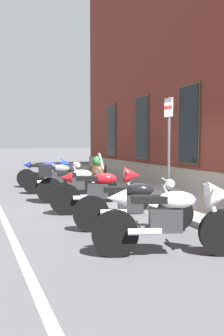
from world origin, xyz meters
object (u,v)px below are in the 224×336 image
object	(u,v)px
motorcycle_blue_sport	(49,172)
motorcycle_red_sport	(104,189)
motorcycle_grey_naked	(58,178)
parking_sign	(169,134)
motorcycle_white_sport	(175,216)
barrel_planter	(98,171)
motorcycle_silver_touring	(73,182)
motorcycle_black_naked	(134,205)

from	to	relation	value
motorcycle_blue_sport	motorcycle_red_sport	xyz separation A→B (m)	(5.11, 0.17, 0.01)
motorcycle_grey_naked	parking_sign	bearing A→B (deg)	33.89
motorcycle_blue_sport	motorcycle_white_sport	world-z (taller)	motorcycle_white_sport
motorcycle_red_sport	barrel_planter	size ratio (longest dim) A/B	2.30
barrel_planter	motorcycle_grey_naked	bearing A→B (deg)	-45.05
motorcycle_grey_naked	barrel_planter	bearing A→B (deg)	134.95
motorcycle_silver_touring	barrel_planter	xyz separation A→B (m)	(-3.60, 1.88, -0.03)
motorcycle_white_sport	parking_sign	world-z (taller)	parking_sign
motorcycle_blue_sport	motorcycle_silver_touring	xyz separation A→B (m)	(3.40, -0.05, -0.01)
motorcycle_black_naked	parking_sign	size ratio (longest dim) A/B	0.81
motorcycle_red_sport	motorcycle_white_sport	distance (m)	3.15
motorcycle_grey_naked	motorcycle_black_naked	xyz separation A→B (m)	(5.06, 0.22, -0.01)
parking_sign	motorcycle_blue_sport	bearing A→B (deg)	-157.35
motorcycle_silver_touring	motorcycle_red_sport	distance (m)	1.72
parking_sign	barrel_planter	xyz separation A→B (m)	(-4.92, -0.14, -1.24)
motorcycle_grey_naked	barrel_planter	xyz separation A→B (m)	(-1.89, 1.90, 0.02)
parking_sign	motorcycle_white_sport	bearing A→B (deg)	-27.99
motorcycle_red_sport	parking_sign	world-z (taller)	parking_sign
barrel_planter	motorcycle_silver_touring	bearing A→B (deg)	-27.54
motorcycle_silver_touring	motorcycle_white_sport	size ratio (longest dim) A/B	1.00
motorcycle_black_naked	motorcycle_white_sport	world-z (taller)	motorcycle_white_sport
motorcycle_grey_naked	motorcycle_black_naked	world-z (taller)	motorcycle_grey_naked
motorcycle_grey_naked	parking_sign	world-z (taller)	parking_sign
motorcycle_blue_sport	barrel_planter	size ratio (longest dim) A/B	2.12
motorcycle_red_sport	motorcycle_black_naked	bearing A→B (deg)	-0.49
motorcycle_blue_sport	motorcycle_black_naked	distance (m)	6.76
motorcycle_grey_naked	motorcycle_silver_touring	distance (m)	1.71
motorcycle_blue_sport	motorcycle_grey_naked	world-z (taller)	motorcycle_blue_sport
motorcycle_blue_sport	motorcycle_black_naked	world-z (taller)	motorcycle_blue_sport
motorcycle_red_sport	motorcycle_blue_sport	bearing A→B (deg)	-178.12
motorcycle_silver_touring	motorcycle_black_naked	xyz separation A→B (m)	(3.35, 0.20, -0.06)
motorcycle_red_sport	motorcycle_black_naked	world-z (taller)	motorcycle_red_sport
parking_sign	motorcycle_silver_touring	bearing A→B (deg)	-123.13
motorcycle_grey_naked	motorcycle_red_sport	distance (m)	3.43
motorcycle_silver_touring	barrel_planter	bearing A→B (deg)	152.46
motorcycle_white_sport	motorcycle_grey_naked	bearing A→B (deg)	-178.67
motorcycle_silver_touring	motorcycle_white_sport	xyz separation A→B (m)	(4.85, 0.14, 0.03)
motorcycle_grey_naked	motorcycle_black_naked	size ratio (longest dim) A/B	0.97
motorcycle_red_sport	motorcycle_grey_naked	bearing A→B (deg)	-176.12
motorcycle_white_sport	motorcycle_black_naked	bearing A→B (deg)	177.52
motorcycle_silver_touring	motorcycle_red_sport	size ratio (longest dim) A/B	0.97
motorcycle_blue_sport	parking_sign	distance (m)	5.25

